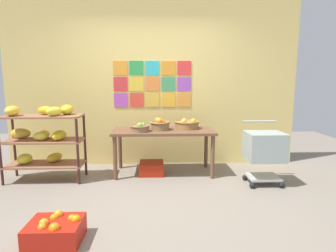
{
  "coord_description": "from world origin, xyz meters",
  "views": [
    {
      "loc": [
        0.08,
        -3.13,
        1.43
      ],
      "look_at": [
        0.23,
        0.76,
        0.8
      ],
      "focal_mm": 29.78,
      "sensor_mm": 36.0,
      "label": 1
    }
  ],
  "objects_px": {
    "banana_shelf_unit": "(42,135)",
    "display_table": "(164,135)",
    "fruit_basket_back_right": "(140,128)",
    "orange_crate_foreground": "(56,231)",
    "produce_crate_under_table": "(152,168)",
    "shopping_cart": "(264,148)",
    "fruit_basket_centre": "(160,124)",
    "fruit_basket_right": "(187,124)"
  },
  "relations": [
    {
      "from": "banana_shelf_unit",
      "to": "orange_crate_foreground",
      "type": "height_order",
      "value": "banana_shelf_unit"
    },
    {
      "from": "banana_shelf_unit",
      "to": "fruit_basket_centre",
      "type": "distance_m",
      "value": 1.72
    },
    {
      "from": "produce_crate_under_table",
      "to": "orange_crate_foreground",
      "type": "relative_size",
      "value": 0.78
    },
    {
      "from": "banana_shelf_unit",
      "to": "display_table",
      "type": "distance_m",
      "value": 1.77
    },
    {
      "from": "fruit_basket_centre",
      "to": "produce_crate_under_table",
      "type": "height_order",
      "value": "fruit_basket_centre"
    },
    {
      "from": "fruit_basket_back_right",
      "to": "banana_shelf_unit",
      "type": "bearing_deg",
      "value": -175.88
    },
    {
      "from": "fruit_basket_centre",
      "to": "orange_crate_foreground",
      "type": "xyz_separation_m",
      "value": [
        -0.96,
        -1.89,
        -0.67
      ]
    },
    {
      "from": "shopping_cart",
      "to": "display_table",
      "type": "bearing_deg",
      "value": 162.9
    },
    {
      "from": "fruit_basket_centre",
      "to": "produce_crate_under_table",
      "type": "bearing_deg",
      "value": -158.8
    },
    {
      "from": "banana_shelf_unit",
      "to": "orange_crate_foreground",
      "type": "bearing_deg",
      "value": -65.87
    },
    {
      "from": "fruit_basket_centre",
      "to": "fruit_basket_back_right",
      "type": "bearing_deg",
      "value": -155.83
    },
    {
      "from": "fruit_basket_centre",
      "to": "fruit_basket_back_right",
      "type": "distance_m",
      "value": 0.33
    },
    {
      "from": "produce_crate_under_table",
      "to": "banana_shelf_unit",
      "type": "bearing_deg",
      "value": -173.31
    },
    {
      "from": "produce_crate_under_table",
      "to": "shopping_cart",
      "type": "xyz_separation_m",
      "value": [
        1.57,
        -0.49,
        0.42
      ]
    },
    {
      "from": "fruit_basket_back_right",
      "to": "produce_crate_under_table",
      "type": "bearing_deg",
      "value": 26.53
    },
    {
      "from": "display_table",
      "to": "fruit_basket_centre",
      "type": "height_order",
      "value": "fruit_basket_centre"
    },
    {
      "from": "fruit_basket_back_right",
      "to": "display_table",
      "type": "bearing_deg",
      "value": 19.0
    },
    {
      "from": "display_table",
      "to": "fruit_basket_back_right",
      "type": "xyz_separation_m",
      "value": [
        -0.36,
        -0.12,
        0.14
      ]
    },
    {
      "from": "fruit_basket_back_right",
      "to": "orange_crate_foreground",
      "type": "bearing_deg",
      "value": -110.48
    },
    {
      "from": "fruit_basket_right",
      "to": "orange_crate_foreground",
      "type": "bearing_deg",
      "value": -124.74
    },
    {
      "from": "fruit_basket_centre",
      "to": "fruit_basket_right",
      "type": "height_order",
      "value": "fruit_basket_centre"
    },
    {
      "from": "produce_crate_under_table",
      "to": "orange_crate_foreground",
      "type": "height_order",
      "value": "orange_crate_foreground"
    },
    {
      "from": "display_table",
      "to": "orange_crate_foreground",
      "type": "bearing_deg",
      "value": -118.31
    },
    {
      "from": "banana_shelf_unit",
      "to": "fruit_basket_right",
      "type": "distance_m",
      "value": 2.15
    },
    {
      "from": "banana_shelf_unit",
      "to": "display_table",
      "type": "bearing_deg",
      "value": 7.26
    },
    {
      "from": "display_table",
      "to": "fruit_basket_back_right",
      "type": "distance_m",
      "value": 0.4
    },
    {
      "from": "fruit_basket_centre",
      "to": "shopping_cart",
      "type": "relative_size",
      "value": 0.36
    },
    {
      "from": "fruit_basket_centre",
      "to": "shopping_cart",
      "type": "xyz_separation_m",
      "value": [
        1.43,
        -0.54,
        -0.26
      ]
    },
    {
      "from": "display_table",
      "to": "produce_crate_under_table",
      "type": "xyz_separation_m",
      "value": [
        -0.19,
        -0.04,
        -0.51
      ]
    },
    {
      "from": "shopping_cart",
      "to": "fruit_basket_right",
      "type": "bearing_deg",
      "value": 151.37
    },
    {
      "from": "produce_crate_under_table",
      "to": "orange_crate_foreground",
      "type": "xyz_separation_m",
      "value": [
        -0.82,
        -1.84,
        0.01
      ]
    },
    {
      "from": "banana_shelf_unit",
      "to": "fruit_basket_back_right",
      "type": "bearing_deg",
      "value": 4.12
    },
    {
      "from": "fruit_basket_back_right",
      "to": "shopping_cart",
      "type": "distance_m",
      "value": 1.8
    },
    {
      "from": "fruit_basket_centre",
      "to": "shopping_cart",
      "type": "distance_m",
      "value": 1.56
    },
    {
      "from": "fruit_basket_back_right",
      "to": "fruit_basket_centre",
      "type": "bearing_deg",
      "value": 24.17
    },
    {
      "from": "banana_shelf_unit",
      "to": "produce_crate_under_table",
      "type": "relative_size",
      "value": 2.99
    },
    {
      "from": "banana_shelf_unit",
      "to": "fruit_basket_back_right",
      "type": "distance_m",
      "value": 1.4
    },
    {
      "from": "banana_shelf_unit",
      "to": "produce_crate_under_table",
      "type": "height_order",
      "value": "banana_shelf_unit"
    },
    {
      "from": "fruit_basket_back_right",
      "to": "orange_crate_foreground",
      "type": "distance_m",
      "value": 1.98
    },
    {
      "from": "display_table",
      "to": "orange_crate_foreground",
      "type": "xyz_separation_m",
      "value": [
        -1.01,
        -1.88,
        -0.5
      ]
    },
    {
      "from": "display_table",
      "to": "orange_crate_foreground",
      "type": "distance_m",
      "value": 2.19
    },
    {
      "from": "fruit_basket_centre",
      "to": "orange_crate_foreground",
      "type": "height_order",
      "value": "fruit_basket_centre"
    }
  ]
}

